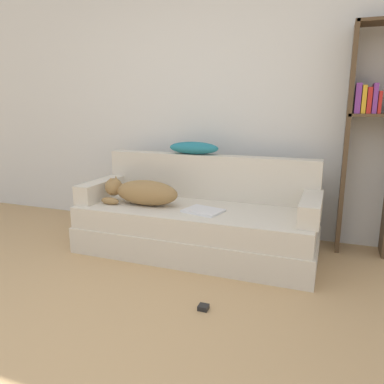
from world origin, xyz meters
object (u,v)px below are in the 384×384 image
Objects in this scene: throw_pillow at (194,148)px; bookshelf at (370,129)px; power_adapter at (203,307)px; laptop at (203,211)px; couch at (196,230)px; dog at (142,192)px.

throw_pillow is 1.50m from bookshelf.
bookshelf is 1.99m from power_adapter.
couch is at bearing 145.64° from laptop.
laptop is (0.57, -0.03, -0.10)m from dog.
bookshelf is at bearing 42.01° from laptop.
couch is 0.57m from dog.
couch is 0.77m from throw_pillow.
couch is 1.07× the size of bookshelf.
bookshelf is (1.48, 0.17, 0.19)m from throw_pillow.
power_adapter is at bearing -124.03° from bookshelf.
bookshelf is at bearing 6.42° from throw_pillow.
couch is 0.97m from power_adapter.
dog reaches higher than power_adapter.
laptop is 0.71m from throw_pillow.
bookshelf reaches higher than power_adapter.
power_adapter is (0.53, -1.24, -0.85)m from throw_pillow.
laptop is 5.55× the size of power_adapter.
laptop is at bearing -151.97° from bookshelf.
dog is (-0.47, -0.09, 0.32)m from couch.
bookshelf is 30.44× the size of power_adapter.
couch is 4.24× the size of throw_pillow.
dog is 2.01× the size of laptop.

